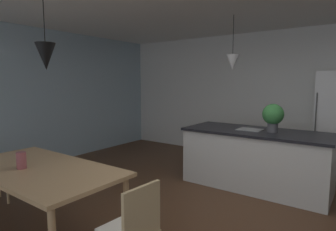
{
  "coord_description": "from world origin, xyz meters",
  "views": [
    {
      "loc": [
        1.27,
        -2.81,
        1.65
      ],
      "look_at": [
        -1.18,
        0.58,
        1.15
      ],
      "focal_mm": 30.01,
      "sensor_mm": 36.0,
      "label": 1
    }
  ],
  "objects_px": {
    "vase_on_dining_table": "(21,160)",
    "potted_plant_on_island": "(273,116)",
    "dining_table": "(39,173)",
    "chair_kitchen_end": "(131,230)",
    "kitchen_island": "(256,158)"
  },
  "relations": [
    {
      "from": "kitchen_island",
      "to": "potted_plant_on_island",
      "type": "relative_size",
      "value": 5.15
    },
    {
      "from": "dining_table",
      "to": "vase_on_dining_table",
      "type": "relative_size",
      "value": 10.98
    },
    {
      "from": "chair_kitchen_end",
      "to": "kitchen_island",
      "type": "xyz_separation_m",
      "value": [
        0.08,
        2.76,
        -0.01
      ]
    },
    {
      "from": "kitchen_island",
      "to": "vase_on_dining_table",
      "type": "xyz_separation_m",
      "value": [
        -1.51,
        -2.88,
        0.38
      ]
    },
    {
      "from": "dining_table",
      "to": "vase_on_dining_table",
      "type": "bearing_deg",
      "value": -128.31
    },
    {
      "from": "chair_kitchen_end",
      "to": "potted_plant_on_island",
      "type": "relative_size",
      "value": 2.04
    },
    {
      "from": "dining_table",
      "to": "potted_plant_on_island",
      "type": "relative_size",
      "value": 4.52
    },
    {
      "from": "vase_on_dining_table",
      "to": "potted_plant_on_island",
      "type": "bearing_deg",
      "value": 58.78
    },
    {
      "from": "dining_table",
      "to": "chair_kitchen_end",
      "type": "relative_size",
      "value": 2.22
    },
    {
      "from": "potted_plant_on_island",
      "to": "vase_on_dining_table",
      "type": "xyz_separation_m",
      "value": [
        -1.75,
        -2.88,
        -0.32
      ]
    },
    {
      "from": "potted_plant_on_island",
      "to": "vase_on_dining_table",
      "type": "height_order",
      "value": "potted_plant_on_island"
    },
    {
      "from": "dining_table",
      "to": "chair_kitchen_end",
      "type": "xyz_separation_m",
      "value": [
        1.34,
        -0.0,
        -0.21
      ]
    },
    {
      "from": "dining_table",
      "to": "potted_plant_on_island",
      "type": "xyz_separation_m",
      "value": [
        1.65,
        2.76,
        0.47
      ]
    },
    {
      "from": "kitchen_island",
      "to": "potted_plant_on_island",
      "type": "height_order",
      "value": "potted_plant_on_island"
    },
    {
      "from": "dining_table",
      "to": "potted_plant_on_island",
      "type": "bearing_deg",
      "value": 59.13
    }
  ]
}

